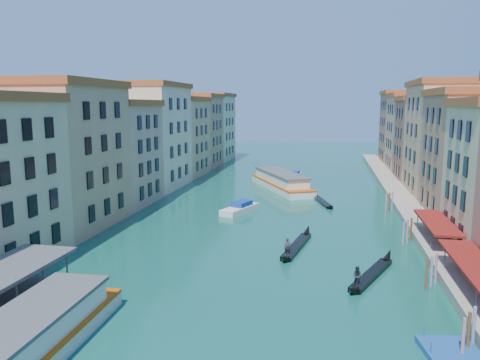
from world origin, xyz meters
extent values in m
cube|color=tan|center=(-26.00, 39.50, 9.50)|extent=(12.00, 17.00, 19.00)
cube|color=#994C21|center=(-26.00, 39.50, 19.50)|extent=(12.80, 17.40, 1.00)
cube|color=tan|center=(-26.00, 55.00, 8.25)|extent=(12.00, 14.00, 16.50)
cube|color=#994C21|center=(-26.00, 55.00, 17.00)|extent=(12.80, 14.40, 1.00)
cube|color=beige|center=(-26.00, 71.00, 10.00)|extent=(12.00, 18.00, 20.00)
cube|color=#994C21|center=(-26.00, 71.00, 20.50)|extent=(12.80, 18.40, 1.00)
cube|color=tan|center=(-26.00, 88.00, 8.75)|extent=(12.00, 16.00, 17.50)
cube|color=#994C21|center=(-26.00, 88.00, 18.00)|extent=(12.80, 16.40, 1.00)
cube|color=#AB7B5C|center=(-26.00, 103.50, 9.25)|extent=(12.00, 15.00, 18.50)
cube|color=#994C21|center=(-26.00, 103.50, 19.00)|extent=(12.80, 15.40, 1.00)
cube|color=beige|center=(-26.00, 119.50, 9.50)|extent=(12.00, 17.00, 19.00)
cube|color=#994C21|center=(-26.00, 119.50, 19.50)|extent=(12.80, 17.40, 1.00)
cube|color=#B07655|center=(30.00, 54.00, 9.00)|extent=(12.00, 16.00, 18.00)
cube|color=#994C21|center=(30.00, 54.00, 18.50)|extent=(12.80, 16.40, 1.00)
cube|color=tan|center=(30.00, 71.00, 10.00)|extent=(12.00, 18.00, 20.00)
cube|color=#994C21|center=(30.00, 71.00, 20.50)|extent=(12.80, 18.40, 1.00)
cube|color=#A35D45|center=(30.00, 87.50, 8.75)|extent=(12.00, 15.00, 17.50)
cube|color=#994C21|center=(30.00, 87.50, 18.00)|extent=(12.80, 15.40, 1.00)
cube|color=tan|center=(30.00, 103.00, 9.25)|extent=(12.00, 16.00, 18.50)
cube|color=#994C21|center=(30.00, 103.00, 19.00)|extent=(12.80, 16.40, 1.00)
cube|color=#AE694C|center=(30.00, 119.50, 9.75)|extent=(12.00, 17.00, 19.50)
cube|color=#994C21|center=(30.00, 119.50, 20.00)|extent=(12.80, 17.40, 1.00)
cube|color=#A19482|center=(22.00, 65.00, 0.50)|extent=(4.00, 140.00, 1.00)
cube|color=maroon|center=(22.20, 23.50, 3.00)|extent=(3.20, 15.30, 0.25)
cylinder|color=#565558|center=(20.80, 18.40, 1.50)|extent=(0.12, 0.12, 3.00)
cylinder|color=#565558|center=(20.80, 28.60, 1.50)|extent=(0.12, 0.12, 3.00)
cube|color=maroon|center=(22.20, 39.00, 3.00)|extent=(3.20, 12.60, 0.25)
cylinder|color=#565558|center=(20.80, 34.80, 1.50)|extent=(0.12, 0.12, 3.00)
cylinder|color=#565558|center=(20.80, 43.20, 1.50)|extent=(0.12, 0.12, 3.00)
cylinder|color=brown|center=(18.50, 13.00, 1.30)|extent=(0.24, 0.24, 3.20)
cylinder|color=brown|center=(19.10, 14.00, 1.30)|extent=(0.24, 0.24, 3.20)
cylinder|color=brown|center=(19.70, 15.00, 1.30)|extent=(0.24, 0.24, 3.20)
cylinder|color=brown|center=(18.50, 25.00, 1.30)|extent=(0.24, 0.24, 3.20)
cylinder|color=brown|center=(19.10, 26.00, 1.30)|extent=(0.24, 0.24, 3.20)
cylinder|color=brown|center=(19.70, 27.00, 1.30)|extent=(0.24, 0.24, 3.20)
cylinder|color=brown|center=(18.50, 39.00, 1.30)|extent=(0.24, 0.24, 3.20)
cylinder|color=brown|center=(19.10, 40.00, 1.30)|extent=(0.24, 0.24, 3.20)
cylinder|color=brown|center=(19.70, 41.00, 1.30)|extent=(0.24, 0.24, 3.20)
cylinder|color=brown|center=(18.50, 57.00, 1.30)|extent=(0.24, 0.24, 3.20)
cylinder|color=brown|center=(19.10, 58.00, 1.30)|extent=(0.24, 0.24, 3.20)
cylinder|color=brown|center=(19.70, 59.00, 1.30)|extent=(0.24, 0.24, 3.20)
cube|color=white|center=(-9.66, 6.00, 2.06)|extent=(4.74, 17.43, 1.73)
cube|color=#565558|center=(-9.66, 6.00, 3.09)|extent=(5.08, 17.98, 0.27)
cube|color=#D6530C|center=(-9.66, 6.00, 1.25)|extent=(5.44, 21.78, 0.27)
cube|color=white|center=(0.13, 74.22, 0.68)|extent=(14.73, 22.58, 1.36)
cube|color=white|center=(0.13, 74.22, 2.16)|extent=(12.19, 18.27, 1.82)
cube|color=#565558|center=(0.13, 74.22, 3.23)|extent=(12.75, 18.93, 0.28)
cube|color=#D6530C|center=(0.13, 74.22, 1.31)|extent=(14.79, 22.61, 0.28)
cube|color=black|center=(6.03, 35.27, 0.25)|extent=(2.97, 10.28, 0.51)
cone|color=black|center=(7.00, 40.86, 0.68)|extent=(1.39, 2.42, 1.91)
cone|color=black|center=(5.07, 29.68, 0.57)|extent=(1.33, 2.03, 1.68)
imported|color=#362B36|center=(5.30, 31.02, 1.43)|extent=(0.78, 0.58, 1.96)
cube|color=black|center=(13.89, 27.33, 0.24)|extent=(4.91, 9.53, 0.49)
cone|color=black|center=(16.01, 32.37, 0.66)|extent=(1.76, 2.40, 1.83)
cone|color=black|center=(11.78, 22.30, 0.55)|extent=(1.61, 2.06, 1.62)
imported|color=#252B30|center=(12.29, 23.50, 1.38)|extent=(1.12, 1.01, 1.88)
cube|color=black|center=(8.63, 61.55, 0.22)|extent=(3.45, 8.80, 0.44)
cone|color=black|center=(7.29, 66.28, 0.59)|extent=(1.39, 2.14, 1.65)
cone|color=black|center=(9.97, 56.83, 0.49)|extent=(1.30, 1.81, 1.45)
cube|color=white|center=(-4.06, 52.32, 0.46)|extent=(5.22, 8.37, 0.91)
cube|color=#123995|center=(-3.85, 52.86, 1.26)|extent=(3.15, 3.94, 0.80)
cube|color=silver|center=(1.79, 89.29, 0.39)|extent=(2.86, 7.00, 0.78)
cube|color=#123995|center=(1.84, 89.77, 1.07)|extent=(2.06, 3.09, 0.68)
cube|color=#1E54A0|center=(18.05, 12.66, 0.22)|extent=(4.42, 5.88, 0.45)
camera|label=1|loc=(9.41, -18.01, 16.74)|focal=35.00mm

